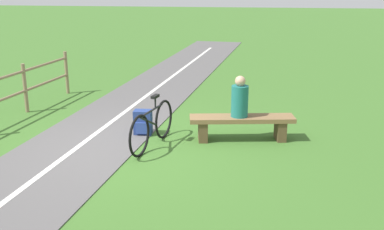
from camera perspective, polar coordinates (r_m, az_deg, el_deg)
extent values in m
plane|color=#3D6B28|center=(8.17, -8.53, -3.88)|extent=(80.00, 80.00, 0.00)
cube|color=brown|center=(8.35, 6.18, -0.44)|extent=(1.92, 0.72, 0.08)
cube|color=brown|center=(8.53, 10.82, -1.82)|extent=(0.22, 0.39, 0.36)
cube|color=brown|center=(8.35, 1.35, -1.93)|extent=(0.22, 0.39, 0.36)
cylinder|color=#1E6B66|center=(8.25, 5.90, 1.69)|extent=(0.35, 0.35, 0.56)
sphere|color=tan|center=(8.17, 5.97, 4.18)|extent=(0.19, 0.19, 0.19)
torus|color=black|center=(7.59, -6.50, -2.57)|extent=(0.19, 0.70, 0.71)
torus|color=black|center=(8.44, -3.51, -0.51)|extent=(0.19, 0.70, 0.71)
cylinder|color=black|center=(7.92, -4.98, 0.57)|extent=(0.21, 0.83, 0.04)
cylinder|color=black|center=(7.84, -5.41, -0.76)|extent=(0.16, 0.60, 0.33)
cylinder|color=black|center=(8.03, -4.55, 1.53)|extent=(0.03, 0.03, 0.20)
cube|color=black|center=(8.00, -4.56, 2.30)|extent=(0.12, 0.21, 0.05)
cube|color=navy|center=(8.69, -6.06, -0.91)|extent=(0.34, 0.24, 0.47)
cube|color=#2A438C|center=(8.59, -6.22, -1.63)|extent=(0.23, 0.05, 0.21)
cylinder|color=#847051|center=(12.11, -15.20, 5.06)|extent=(0.08, 0.08, 1.07)
cylinder|color=#847051|center=(10.65, -19.87, 3.12)|extent=(0.08, 0.08, 1.07)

